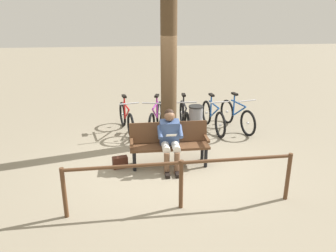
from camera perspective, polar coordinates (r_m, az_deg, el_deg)
ground_plane at (r=7.16m, az=0.07°, el=-6.55°), size 40.00×40.00×0.00m
bench at (r=7.05m, az=0.17°, el=-2.46°), size 1.61×0.50×0.87m
person_reading at (r=6.84m, az=0.34°, el=-1.76°), size 0.49×0.77×1.20m
handbag at (r=7.10m, az=-7.89°, el=-5.94°), size 0.32×0.21×0.24m
tree_trunk at (r=7.76m, az=0.13°, el=9.86°), size 0.36×0.36×3.67m
litter_bin at (r=8.30m, az=4.55°, el=0.46°), size 0.34×0.34×0.87m
bicycle_orange at (r=9.22m, az=11.30°, el=1.62°), size 0.59×1.64×0.94m
bicycle_silver at (r=9.01m, az=7.43°, el=1.43°), size 0.48×1.67×0.94m
bicycle_purple at (r=8.94m, az=2.69°, el=1.43°), size 0.48×1.68×0.94m
bicycle_black at (r=8.86m, az=-2.05°, el=1.26°), size 0.59×1.64×0.94m
bicycle_green at (r=8.88m, az=-6.86°, el=1.16°), size 0.53×1.65×0.94m
railing_fence at (r=5.53m, az=2.19°, el=-7.95°), size 3.70×0.22×0.85m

